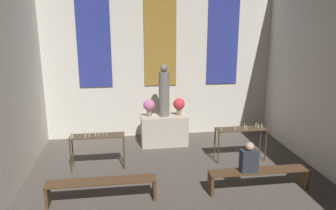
% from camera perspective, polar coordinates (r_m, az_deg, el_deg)
% --- Properties ---
extents(wall_back, '(7.37, 0.16, 5.19)m').
position_cam_1_polar(wall_back, '(10.36, -1.42, 8.78)').
color(wall_back, silver).
rests_on(wall_back, ground_plane).
extents(altar, '(1.37, 0.63, 0.91)m').
position_cam_1_polar(altar, '(9.88, -0.66, -4.41)').
color(altar, '#BCB29E').
rests_on(altar, ground_plane).
extents(statue, '(0.31, 0.31, 1.54)m').
position_cam_1_polar(statue, '(9.56, -0.69, 2.24)').
color(statue, slate).
rests_on(statue, altar).
extents(flower_vase_left, '(0.34, 0.34, 0.52)m').
position_cam_1_polar(flower_vase_left, '(9.61, -3.32, -0.14)').
color(flower_vase_left, '#937A5B').
rests_on(flower_vase_left, altar).
extents(flower_vase_right, '(0.34, 0.34, 0.52)m').
position_cam_1_polar(flower_vase_right, '(9.72, 1.93, 0.05)').
color(flower_vase_right, '#937A5B').
rests_on(flower_vase_right, altar).
extents(candle_rack_left, '(1.36, 0.41, 1.08)m').
position_cam_1_polar(candle_rack_left, '(8.43, -12.24, -6.04)').
color(candle_rack_left, '#473823').
rests_on(candle_rack_left, ground_plane).
extents(candle_rack_right, '(1.36, 0.41, 1.05)m').
position_cam_1_polar(candle_rack_right, '(8.96, 12.55, -4.82)').
color(candle_rack_right, '#473823').
rests_on(candle_rack_right, ground_plane).
extents(pew_back_left, '(2.23, 0.36, 0.48)m').
position_cam_1_polar(pew_back_left, '(7.08, -11.45, -13.68)').
color(pew_back_left, '#4C331E').
rests_on(pew_back_left, ground_plane).
extents(pew_back_right, '(2.23, 0.36, 0.48)m').
position_cam_1_polar(pew_back_right, '(7.64, 15.51, -11.71)').
color(pew_back_right, '#4C331E').
rests_on(pew_back_right, ground_plane).
extents(person_seated, '(0.36, 0.24, 0.66)m').
position_cam_1_polar(person_seated, '(7.38, 13.91, -9.10)').
color(person_seated, '#282D38').
rests_on(person_seated, pew_back_right).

